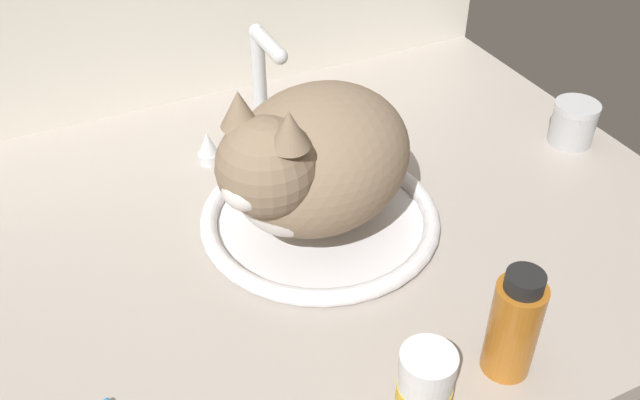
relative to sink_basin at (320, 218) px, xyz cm
name	(u,v)px	position (x,y,z in cm)	size (l,w,h in cm)	color
countertop	(294,237)	(-3.44, 0.65, -2.46)	(106.72, 76.36, 3.00)	#ADA399
sink_basin	(320,218)	(0.00, 0.00, 0.00)	(31.28, 31.28, 2.20)	white
faucet	(263,106)	(0.00, 19.05, 6.85)	(20.28, 11.12, 19.95)	silver
cat	(310,160)	(-1.73, -0.92, 10.32)	(33.33, 30.08, 21.01)	#8C755B
metal_jar	(574,123)	(43.03, 1.24, 2.36)	(6.73, 6.73, 6.60)	#B2B5BA
amber_bottle	(514,325)	(7.52, -29.37, 5.30)	(5.15, 5.15, 13.25)	#B2661E
pill_bottle	(421,388)	(-3.84, -30.45, 2.98)	(5.53, 5.53, 8.48)	white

